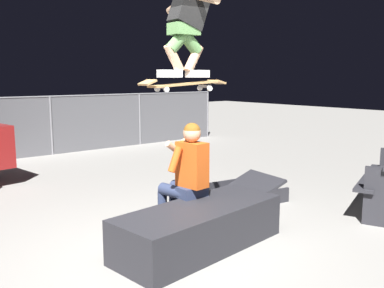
{
  "coord_description": "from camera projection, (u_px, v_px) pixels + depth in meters",
  "views": [
    {
      "loc": [
        -2.45,
        -3.28,
        1.78
      ],
      "look_at": [
        0.47,
        0.28,
        1.05
      ],
      "focal_mm": 39.71,
      "sensor_mm": 36.0,
      "label": 1
    }
  ],
  "objects": [
    {
      "name": "skateboard",
      "position": [
        184.0,
        84.0,
        4.54
      ],
      "size": [
        1.03,
        0.26,
        0.13
      ],
      "color": "#AD8451"
    },
    {
      "name": "person_sitting_on_ledge",
      "position": [
        185.0,
        173.0,
        4.79
      ],
      "size": [
        0.6,
        0.77,
        1.29
      ],
      "color": "#2D3856",
      "rests_on": "ground"
    },
    {
      "name": "kicker_ramp",
      "position": [
        242.0,
        195.0,
        6.21
      ],
      "size": [
        1.15,
        0.98,
        0.43
      ],
      "color": "#28282D",
      "rests_on": "ground"
    },
    {
      "name": "ground_plane",
      "position": [
        174.0,
        254.0,
        4.32
      ],
      "size": [
        40.0,
        40.0,
        0.0
      ],
      "primitive_type": "plane",
      "color": "gray"
    },
    {
      "name": "ledge_box_main",
      "position": [
        200.0,
        227.0,
        4.43
      ],
      "size": [
        1.97,
        0.93,
        0.45
      ],
      "primitive_type": "cube",
      "rotation": [
        0.0,
        0.0,
        0.11
      ],
      "color": "#28282D",
      "rests_on": "ground"
    },
    {
      "name": "skater_airborne",
      "position": [
        188.0,
        18.0,
        4.46
      ],
      "size": [
        0.63,
        0.89,
        1.12
      ],
      "color": "white"
    }
  ]
}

